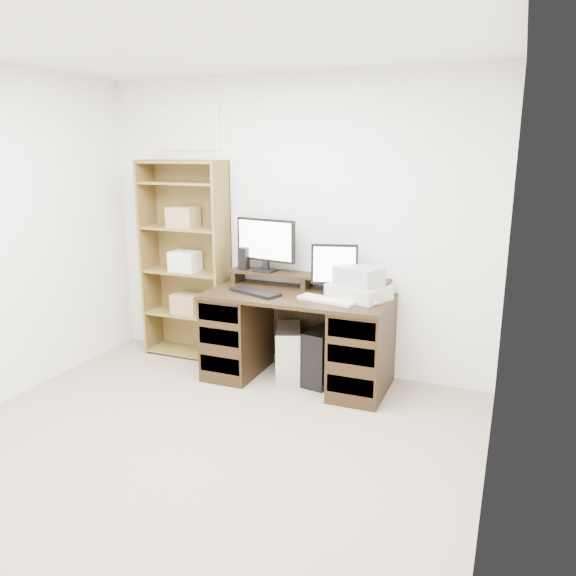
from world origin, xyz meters
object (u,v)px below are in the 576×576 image
Objects in this scene: monitor_wide at (266,242)px; printer at (359,292)px; tower_silver at (288,353)px; tower_black at (325,355)px; desk at (298,336)px; bookshelf at (187,259)px; monitor_small at (334,267)px.

monitor_wide is 0.93m from printer.
tower_black reaches higher than tower_silver.
printer is 0.89× the size of tower_black.
tower_black is at bearing -13.54° from tower_silver.
desk reaches higher than tower_silver.
bookshelf reaches higher than monitor_wide.
bookshelf is at bearing 149.42° from tower_silver.
tower_silver is 0.25× the size of bookshelf.
monitor_small is 0.84m from tower_silver.
monitor_wide reaches higher than printer.
desk is at bearing -19.19° from monitor_wide.
desk is at bearing -39.00° from tower_silver.
bookshelf is (-0.80, 0.01, -0.20)m from monitor_wide.
desk is at bearing -10.26° from bookshelf.
printer is 0.98× the size of tower_silver.
monitor_wide is at bearing 156.44° from monitor_small.
desk is at bearing -151.14° from tower_black.
tower_silver is at bearing 177.25° from monitor_small.
monitor_small is at bearing 1.33° from monitor_wide.
bookshelf is (-1.39, 0.14, 0.69)m from tower_black.
monitor_small reaches higher than desk.
printer is at bearing -5.31° from bookshelf.
desk is 0.28m from tower_black.
printer is (0.86, -0.15, -0.32)m from monitor_wide.
bookshelf is (-1.08, 0.18, 0.69)m from tower_silver.
printer is at bearing -29.58° from monitor_small.
desk is at bearing -151.09° from printer.
printer is at bearing -18.43° from tower_silver.
printer is 0.24× the size of bookshelf.
tower_silver is 1.30m from bookshelf.
monitor_small is 0.94× the size of printer.
desk is 0.85m from monitor_wide.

